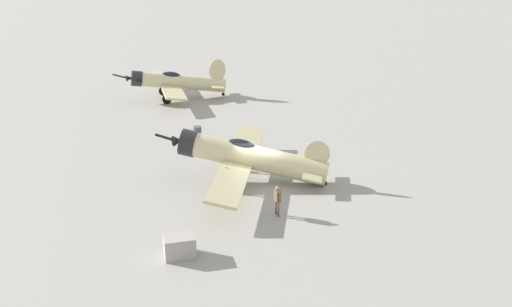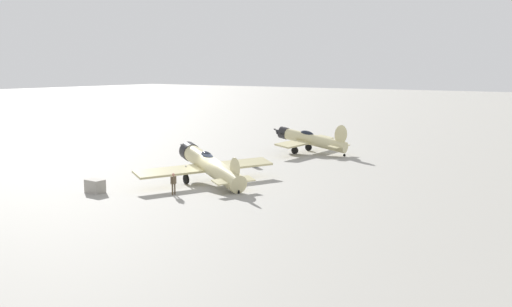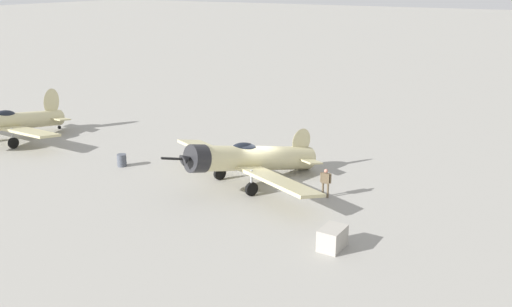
{
  "view_description": "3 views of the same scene",
  "coord_description": "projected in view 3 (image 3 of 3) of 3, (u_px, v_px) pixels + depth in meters",
  "views": [
    {
      "loc": [
        8.51,
        30.73,
        13.84
      ],
      "look_at": [
        0.0,
        0.0,
        1.8
      ],
      "focal_mm": 40.55,
      "sensor_mm": 36.0,
      "label": 1
    },
    {
      "loc": [
        -29.36,
        37.12,
        9.68
      ],
      "look_at": [
        0.79,
        -7.61,
        1.6
      ],
      "focal_mm": 40.99,
      "sensor_mm": 36.0,
      "label": 2
    },
    {
      "loc": [
        27.35,
        16.17,
        11.92
      ],
      "look_at": [
        0.0,
        0.0,
        1.8
      ],
      "focal_mm": 39.3,
      "sensor_mm": 36.0,
      "label": 3
    }
  ],
  "objects": [
    {
      "name": "fuel_drum",
      "position": [
        122.0,
        160.0,
        36.56
      ],
      "size": [
        0.64,
        0.64,
        0.81
      ],
      "color": "#474C56",
      "rests_on": "ground_plane"
    },
    {
      "name": "equipment_crate",
      "position": [
        332.0,
        238.0,
        25.48
      ],
      "size": [
        1.44,
        1.0,
        1.02
      ],
      "rotation": [
        0.0,
        0.0,
        3.12
      ],
      "color": "#9E998E",
      "rests_on": "ground_plane"
    },
    {
      "name": "airplane_mid_apron",
      "position": [
        10.0,
        122.0,
        41.56
      ],
      "size": [
        10.17,
        10.27,
        3.5
      ],
      "rotation": [
        0.0,
        0.0,
        6.27
      ],
      "color": "beige",
      "rests_on": "ground_plane"
    },
    {
      "name": "airplane_foreground",
      "position": [
        249.0,
        159.0,
        33.13
      ],
      "size": [
        9.9,
        12.15,
        3.16
      ],
      "rotation": [
        0.0,
        0.0,
        5.89
      ],
      "color": "beige",
      "rests_on": "ground_plane"
    },
    {
      "name": "ground_crew_mechanic",
      "position": [
        326.0,
        180.0,
        31.26
      ],
      "size": [
        0.27,
        0.65,
        1.67
      ],
      "rotation": [
        0.0,
        0.0,
        3.24
      ],
      "color": "brown",
      "rests_on": "ground_plane"
    },
    {
      "name": "ground_plane",
      "position": [
        256.0,
        182.0,
        33.89
      ],
      "size": [
        400.0,
        400.0,
        0.0
      ],
      "primitive_type": "plane",
      "color": "gray"
    }
  ]
}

